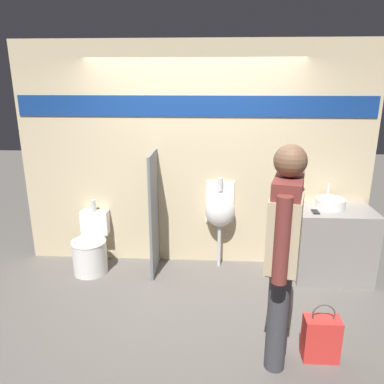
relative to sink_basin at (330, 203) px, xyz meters
The scene contains 10 objects.
ground_plane 1.85m from the sink_basin, 168.14° to the right, with size 16.00×16.00×0.00m, color #5B5651.
display_wall 1.68m from the sink_basin, behind, with size 4.24×0.07×2.70m.
sink_counter 0.48m from the sink_basin, 50.40° to the right, with size 0.87×0.59×0.84m.
sink_basin is the anchor object (origin of this frame).
cell_phone 0.28m from the sink_basin, 139.53° to the right, with size 0.07×0.14×0.01m.
divider_near_counter 2.05m from the sink_basin, behind, with size 0.03×0.55×1.47m.
urinal_near_counter 1.28m from the sink_basin, behind, with size 0.36×0.25×1.13m.
toilet 2.90m from the sink_basin, behind, with size 0.42×0.58×0.84m.
person_in_vest 1.73m from the sink_basin, 117.93° to the right, with size 0.35×0.62×1.83m.
shopping_bag 1.70m from the sink_basin, 106.27° to the right, with size 0.29×0.16×0.52m.
Camera 1 is at (0.23, -3.84, 2.27)m, focal length 35.00 mm.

